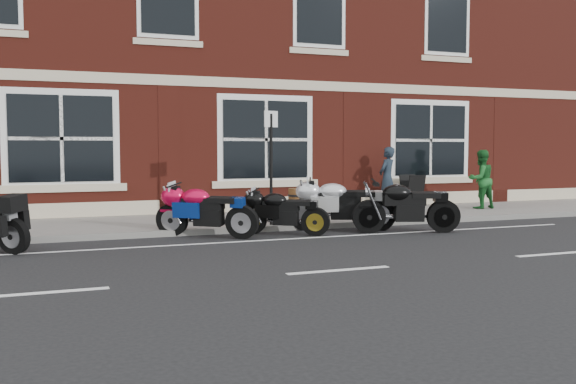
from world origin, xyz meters
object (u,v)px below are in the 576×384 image
at_px(moto_naked_black, 404,205).
at_px(a_board_sign, 412,191).
at_px(pedestrian_right, 481,179).
at_px(pedestrian_left, 387,178).
at_px(barrel_planter, 299,201).
at_px(moto_sport_silver, 340,203).
at_px(moto_sport_black, 282,211).
at_px(parking_sign, 271,159).
at_px(moto_sport_red, 205,209).

bearing_deg(moto_naked_black, a_board_sign, -16.19).
bearing_deg(pedestrian_right, pedestrian_left, -23.75).
bearing_deg(barrel_planter, moto_sport_silver, -89.92).
distance_m(moto_sport_black, moto_sport_silver, 1.41).
height_order(pedestrian_right, parking_sign, parking_sign).
bearing_deg(pedestrian_right, moto_sport_red, 11.29).
xyz_separation_m(pedestrian_right, barrel_planter, (-5.13, 0.36, -0.47)).
height_order(moto_sport_black, parking_sign, parking_sign).
bearing_deg(pedestrian_right, moto_sport_black, 15.92).
bearing_deg(pedestrian_left, barrel_planter, -22.56).
bearing_deg(moto_sport_silver, a_board_sign, -28.32).
xyz_separation_m(moto_sport_red, a_board_sign, (6.46, 2.78, 0.02)).
height_order(moto_sport_black, pedestrian_left, pedestrian_left).
bearing_deg(moto_sport_silver, pedestrian_left, -20.84).
bearing_deg(moto_sport_black, moto_sport_silver, -47.49).
height_order(moto_sport_red, moto_sport_silver, moto_sport_silver).
bearing_deg(parking_sign, moto_sport_silver, -38.04).
height_order(pedestrian_left, a_board_sign, pedestrian_left).
bearing_deg(moto_naked_black, moto_sport_silver, 70.63).
bearing_deg(parking_sign, moto_naked_black, -45.82).
bearing_deg(moto_sport_silver, pedestrian_right, -46.01).
xyz_separation_m(moto_sport_black, pedestrian_left, (4.17, 3.05, 0.46)).
bearing_deg(moto_sport_black, parking_sign, 33.04).
bearing_deg(barrel_planter, pedestrian_left, 11.59).
bearing_deg(moto_sport_silver, barrel_planter, 23.41).
relative_size(pedestrian_left, barrel_planter, 2.60).
xyz_separation_m(moto_sport_silver, parking_sign, (-1.37, 0.53, 0.93)).
bearing_deg(moto_sport_red, barrel_planter, -14.63).
bearing_deg(pedestrian_right, barrel_planter, -6.14).
relative_size(barrel_planter, parking_sign, 0.26).
relative_size(moto_naked_black, pedestrian_right, 1.38).
distance_m(moto_naked_black, pedestrian_left, 4.08).
distance_m(moto_sport_black, parking_sign, 1.26).
bearing_deg(parking_sign, moto_sport_red, -178.36).
bearing_deg(a_board_sign, barrel_planter, -178.17).
bearing_deg(pedestrian_right, parking_sign, 10.05).
xyz_separation_m(moto_sport_silver, moto_naked_black, (1.06, -0.82, -0.00)).
height_order(moto_sport_black, moto_sport_silver, moto_sport_silver).
bearing_deg(pedestrian_left, moto_sport_red, -7.60).
relative_size(moto_naked_black, barrel_planter, 3.41).
height_order(moto_sport_black, moto_naked_black, moto_naked_black).
relative_size(moto_naked_black, a_board_sign, 2.40).
bearing_deg(a_board_sign, pedestrian_left, 168.15).
xyz_separation_m(moto_sport_red, barrel_planter, (2.93, 2.28, -0.11)).
bearing_deg(pedestrian_left, parking_sign, -4.81).
xyz_separation_m(moto_naked_black, pedestrian_left, (1.72, 3.68, 0.37)).
height_order(pedestrian_right, a_board_sign, pedestrian_right).
height_order(pedestrian_left, pedestrian_right, pedestrian_left).
distance_m(moto_sport_silver, parking_sign, 1.74).
relative_size(moto_sport_silver, pedestrian_right, 1.34).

